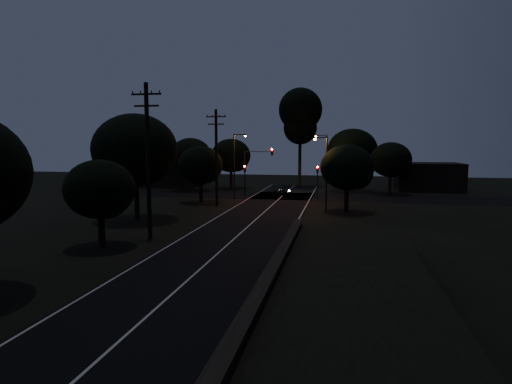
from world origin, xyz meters
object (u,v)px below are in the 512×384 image
(utility_pole_mid, at_px, (148,159))
(streetlight_b, at_px, (325,160))
(streetlight_a, at_px, (236,161))
(car, at_px, (279,192))
(utility_pole_far, at_px, (216,156))
(tall_pine, at_px, (300,116))
(signal_mast, at_px, (258,163))
(signal_left, at_px, (245,175))
(streetlight_c, at_px, (325,168))
(signal_right, at_px, (317,176))

(utility_pole_mid, xyz_separation_m, streetlight_b, (11.31, 29.00, -1.10))
(streetlight_a, bearing_deg, car, 41.20)
(streetlight_b, bearing_deg, utility_pole_far, -133.30)
(tall_pine, bearing_deg, utility_pole_far, -106.93)
(utility_pole_far, xyz_separation_m, streetlight_a, (0.69, 6.00, -0.85))
(utility_pole_far, xyz_separation_m, signal_mast, (3.09, 7.99, -1.15))
(signal_mast, distance_m, streetlight_b, 9.15)
(utility_pole_mid, distance_m, tall_pine, 40.97)
(tall_pine, bearing_deg, signal_mast, -104.62)
(tall_pine, distance_m, streetlight_a, 19.28)
(utility_pole_mid, relative_size, car, 3.56)
(signal_left, relative_size, streetlight_b, 0.51)
(signal_left, bearing_deg, streetlight_c, -43.76)
(streetlight_a, bearing_deg, signal_right, 11.34)
(tall_pine, height_order, streetlight_a, tall_pine)
(signal_mast, relative_size, streetlight_b, 0.78)
(utility_pole_far, height_order, signal_left, utility_pole_far)
(signal_right, bearing_deg, streetlight_a, -168.66)
(utility_pole_mid, relative_size, tall_pine, 0.71)
(utility_pole_far, distance_m, tall_pine, 24.71)
(car, bearing_deg, signal_left, 52.60)
(utility_pole_mid, height_order, car, utility_pole_mid)
(tall_pine, distance_m, streetlight_c, 26.37)
(signal_left, distance_m, streetlight_a, 2.77)
(streetlight_a, height_order, car, streetlight_a)
(tall_pine, bearing_deg, signal_left, -110.46)
(tall_pine, xyz_separation_m, streetlight_a, (-6.31, -17.00, -6.56))
(utility_pole_far, height_order, streetlight_c, utility_pole_far)
(streetlight_b, bearing_deg, signal_mast, -154.01)
(tall_pine, height_order, signal_right, tall_pine)
(utility_pole_mid, bearing_deg, streetlight_b, 68.70)
(signal_right, height_order, streetlight_b, streetlight_b)
(signal_mast, bearing_deg, signal_left, -179.87)
(streetlight_a, relative_size, streetlight_b, 1.00)
(streetlight_a, bearing_deg, signal_left, 70.41)
(signal_right, bearing_deg, signal_mast, 179.97)
(car, bearing_deg, tall_pine, -72.51)
(signal_left, distance_m, streetlight_c, 14.52)
(signal_right, bearing_deg, utility_pole_mid, -112.99)
(tall_pine, height_order, car, tall_pine)
(utility_pole_mid, relative_size, signal_right, 2.68)
(streetlight_a, xyz_separation_m, streetlight_b, (10.61, 6.00, 0.00))
(utility_pole_mid, height_order, signal_mast, utility_pole_mid)
(utility_pole_far, height_order, car, utility_pole_far)
(signal_left, relative_size, signal_mast, 0.66)
(streetlight_a, bearing_deg, streetlight_b, 29.48)
(utility_pole_far, height_order, streetlight_b, utility_pole_far)
(utility_pole_far, height_order, tall_pine, tall_pine)
(streetlight_a, relative_size, streetlight_c, 1.07)
(streetlight_a, bearing_deg, signal_mast, 39.77)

